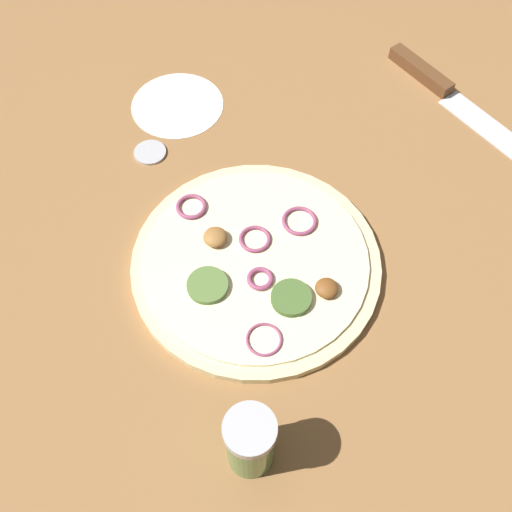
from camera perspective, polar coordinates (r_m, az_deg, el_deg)
name	(u,v)px	position (r m, az deg, el deg)	size (l,w,h in m)	color
ground_plane	(256,266)	(0.69, 0.00, -0.93)	(3.00, 3.00, 0.00)	olive
pizza	(256,263)	(0.68, 0.00, -0.64)	(0.29, 0.29, 0.03)	beige
knife	(445,91)	(0.91, 17.55, 14.80)	(0.29, 0.15, 0.02)	silver
spice_jar	(250,442)	(0.56, -0.56, -17.31)	(0.05, 0.05, 0.09)	#4C7F42
loose_cap	(150,152)	(0.80, -10.07, 9.77)	(0.04, 0.04, 0.01)	#B2B2B7
flour_patch	(177,105)	(0.86, -7.50, 14.09)	(0.13, 0.13, 0.00)	white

